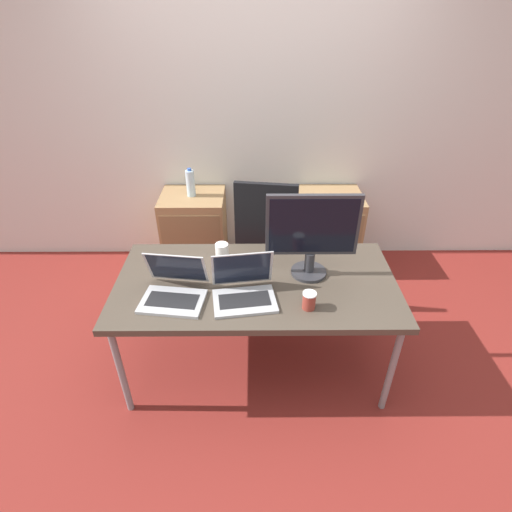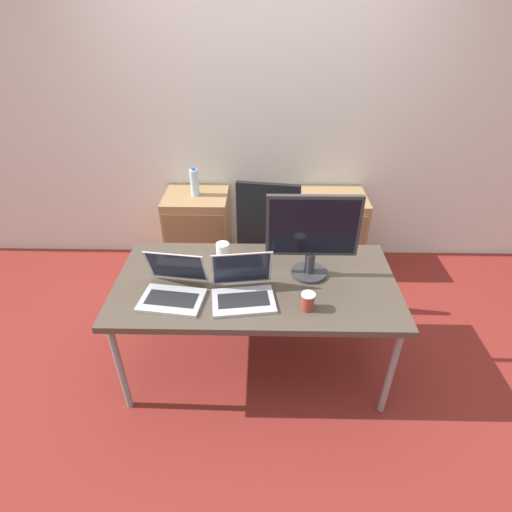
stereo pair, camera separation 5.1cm
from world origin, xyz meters
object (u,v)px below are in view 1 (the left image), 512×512
(office_chair, at_px, (268,253))
(cabinet_left, at_px, (195,232))
(cabinet_right, at_px, (327,232))
(laptop_right, at_px, (244,290))
(coffee_cup_brown, at_px, (309,300))
(monitor, at_px, (312,233))
(coffee_cup_white, at_px, (222,252))
(laptop_left, at_px, (174,290))
(water_bottle, at_px, (191,183))

(office_chair, bearing_deg, cabinet_left, 146.56)
(office_chair, relative_size, cabinet_right, 1.52)
(laptop_right, height_order, coffee_cup_brown, laptop_right)
(monitor, bearing_deg, cabinet_left, 127.65)
(cabinet_left, distance_m, coffee_cup_white, 1.09)
(cabinet_right, height_order, laptop_left, laptop_left)
(coffee_cup_brown, bearing_deg, cabinet_right, 75.95)
(coffee_cup_white, bearing_deg, laptop_right, -69.13)
(cabinet_right, relative_size, coffee_cup_white, 6.27)
(office_chair, distance_m, laptop_right, 1.00)
(cabinet_right, bearing_deg, laptop_right, -118.03)
(laptop_right, height_order, coffee_cup_white, laptop_right)
(laptop_left, bearing_deg, laptop_right, -0.82)
(coffee_cup_white, relative_size, coffee_cup_brown, 1.12)
(office_chair, bearing_deg, water_bottle, 146.42)
(cabinet_left, bearing_deg, office_chair, -33.44)
(laptop_right, xyz_separation_m, monitor, (0.39, 0.23, 0.23))
(cabinet_left, distance_m, monitor, 1.54)
(cabinet_left, distance_m, laptop_left, 1.40)
(cabinet_left, bearing_deg, monitor, -52.35)
(laptop_left, bearing_deg, monitor, 15.76)
(cabinet_left, bearing_deg, coffee_cup_white, -71.49)
(office_chair, distance_m, cabinet_left, 0.76)
(office_chair, xyz_separation_m, cabinet_left, (-0.63, 0.42, -0.05))
(water_bottle, height_order, laptop_left, water_bottle)
(water_bottle, bearing_deg, laptop_right, -70.84)
(cabinet_left, height_order, cabinet_right, same)
(cabinet_left, xyz_separation_m, cabinet_right, (1.18, 0.00, 0.00))
(monitor, relative_size, coffee_cup_white, 4.68)
(office_chair, height_order, laptop_left, office_chair)
(coffee_cup_white, xyz_separation_m, coffee_cup_brown, (0.50, -0.48, -0.01))
(laptop_left, bearing_deg, office_chair, 58.60)
(cabinet_left, relative_size, cabinet_right, 1.00)
(office_chair, relative_size, coffee_cup_brown, 10.65)
(laptop_left, xyz_separation_m, coffee_cup_white, (0.25, 0.38, 0.01))
(office_chair, distance_m, coffee_cup_white, 0.72)
(water_bottle, relative_size, laptop_left, 0.64)
(laptop_right, bearing_deg, water_bottle, 109.16)
(office_chair, relative_size, water_bottle, 4.51)
(cabinet_left, height_order, water_bottle, water_bottle)
(cabinet_right, xyz_separation_m, laptop_left, (-1.11, -1.33, 0.40))
(cabinet_right, xyz_separation_m, monitor, (-0.32, -1.11, 0.64))
(cabinet_right, distance_m, water_bottle, 1.27)
(laptop_left, distance_m, monitor, 0.85)
(laptop_right, xyz_separation_m, coffee_cup_white, (-0.15, 0.38, 0.01))
(coffee_cup_brown, bearing_deg, cabinet_left, 119.79)
(coffee_cup_brown, bearing_deg, coffee_cup_white, 136.36)
(laptop_left, height_order, coffee_cup_brown, laptop_left)
(monitor, height_order, coffee_cup_brown, monitor)
(office_chair, distance_m, cabinet_right, 0.69)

